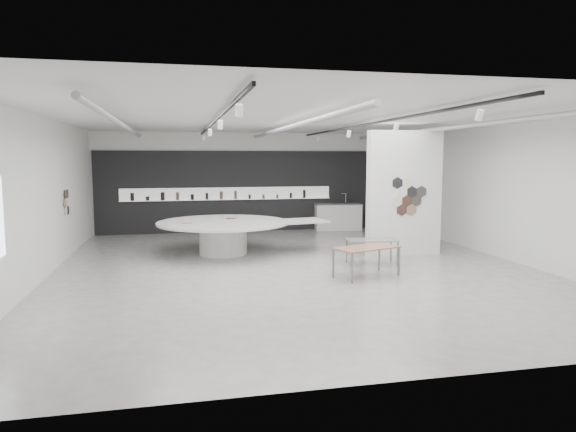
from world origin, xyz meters
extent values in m
cube|color=#A7A49E|center=(0.00, 0.00, -0.01)|extent=(12.00, 14.00, 0.01)
cube|color=silver|center=(0.00, 0.00, 3.80)|extent=(12.00, 14.00, 0.01)
cube|color=white|center=(0.00, 7.00, 1.90)|extent=(12.00, 0.01, 3.80)
cube|color=white|center=(0.00, -7.00, 1.90)|extent=(12.00, 0.01, 3.80)
cube|color=white|center=(6.00, 0.00, 1.90)|extent=(0.01, 14.00, 3.80)
cube|color=white|center=(-6.00, 0.00, 1.90)|extent=(0.01, 14.00, 3.80)
cylinder|color=#939396|center=(-4.20, 0.50, 3.62)|extent=(0.12, 12.00, 0.12)
cylinder|color=#939396|center=(0.00, 0.50, 3.62)|extent=(0.12, 12.00, 0.12)
cylinder|color=#939396|center=(4.20, 0.50, 3.62)|extent=(0.12, 12.00, 0.12)
cube|color=black|center=(-2.00, 0.00, 3.70)|extent=(0.05, 13.00, 0.06)
cylinder|color=white|center=(-2.00, -5.00, 3.52)|extent=(0.11, 0.18, 0.21)
cylinder|color=white|center=(-2.00, -1.70, 3.52)|extent=(0.11, 0.18, 0.21)
cylinder|color=white|center=(-2.00, 1.60, 3.52)|extent=(0.11, 0.18, 0.21)
cylinder|color=white|center=(-2.00, 4.90, 3.52)|extent=(0.11, 0.18, 0.21)
cube|color=black|center=(2.00, 0.00, 3.70)|extent=(0.05, 13.00, 0.06)
cylinder|color=white|center=(2.00, -5.00, 3.52)|extent=(0.11, 0.18, 0.21)
cylinder|color=white|center=(2.00, -1.70, 3.52)|extent=(0.11, 0.18, 0.21)
cylinder|color=white|center=(2.00, 1.60, 3.52)|extent=(0.11, 0.18, 0.21)
cylinder|color=white|center=(2.00, 4.90, 3.52)|extent=(0.11, 0.18, 0.21)
cylinder|color=#EEEACD|center=(-5.97, 2.50, 1.35)|extent=(0.03, 0.28, 0.28)
cylinder|color=black|center=(-5.97, 2.76, 1.35)|extent=(0.03, 0.28, 0.28)
cylinder|color=white|center=(-5.97, 2.63, 1.58)|extent=(0.03, 0.28, 0.28)
cylinder|color=#917058|center=(-5.97, 2.37, 1.58)|extent=(0.03, 0.28, 0.28)
cylinder|color=#462B23|center=(-5.97, 2.50, 1.81)|extent=(0.03, 0.28, 0.28)
cylinder|color=black|center=(-5.97, 2.76, 1.81)|extent=(0.03, 0.28, 0.28)
cube|color=black|center=(0.00, 6.94, 1.55)|extent=(11.80, 0.10, 3.10)
cube|color=white|center=(-1.00, 6.87, 1.48)|extent=(8.00, 0.06, 0.46)
cube|color=white|center=(-1.00, 6.81, 1.25)|extent=(8.00, 0.18, 0.02)
cylinder|color=black|center=(-4.53, 6.81, 1.41)|extent=(0.13, 0.13, 0.29)
cylinder|color=black|center=(-3.99, 6.81, 1.34)|extent=(0.13, 0.13, 0.15)
cylinder|color=black|center=(-3.44, 6.81, 1.42)|extent=(0.14, 0.14, 0.30)
cylinder|color=brown|center=(-2.90, 6.81, 1.41)|extent=(0.12, 0.12, 0.29)
cylinder|color=black|center=(-2.36, 6.81, 1.37)|extent=(0.12, 0.12, 0.21)
cylinder|color=black|center=(-1.81, 6.81, 1.39)|extent=(0.10, 0.10, 0.25)
cylinder|color=brown|center=(-1.27, 6.81, 1.42)|extent=(0.12, 0.12, 0.30)
cylinder|color=brown|center=(-0.73, 6.81, 1.42)|extent=(0.10, 0.10, 0.31)
cylinder|color=black|center=(-0.19, 6.81, 1.35)|extent=(0.09, 0.09, 0.17)
cylinder|color=brown|center=(0.36, 6.81, 1.35)|extent=(0.10, 0.10, 0.16)
cylinder|color=brown|center=(0.90, 6.81, 1.34)|extent=(0.09, 0.09, 0.15)
cylinder|color=black|center=(1.44, 6.81, 1.37)|extent=(0.09, 0.09, 0.21)
cylinder|color=black|center=(1.99, 6.81, 1.42)|extent=(0.11, 0.11, 0.31)
cube|color=white|center=(3.50, 1.00, 1.80)|extent=(2.20, 0.35, 3.60)
cylinder|color=#462B23|center=(3.50, 0.81, 1.60)|extent=(0.34, 0.03, 0.34)
cylinder|color=black|center=(3.80, 0.81, 1.60)|extent=(0.34, 0.03, 0.34)
cylinder|color=#EEEACD|center=(3.20, 0.81, 1.60)|extent=(0.34, 0.03, 0.34)
cylinder|color=black|center=(3.65, 0.81, 1.86)|extent=(0.34, 0.03, 0.34)
cylinder|color=white|center=(3.35, 0.81, 1.86)|extent=(0.34, 0.03, 0.34)
cylinder|color=#917058|center=(3.65, 0.81, 1.34)|extent=(0.34, 0.03, 0.34)
cylinder|color=#462B23|center=(3.35, 0.81, 1.34)|extent=(0.34, 0.03, 0.34)
cylinder|color=black|center=(3.95, 0.81, 1.86)|extent=(0.34, 0.03, 0.34)
cylinder|color=#EEEACD|center=(3.50, 0.81, 2.12)|extent=(0.34, 0.03, 0.34)
cylinder|color=black|center=(3.20, 0.81, 2.12)|extent=(0.34, 0.03, 0.34)
cylinder|color=white|center=(-1.63, 2.22, 0.45)|extent=(1.62, 1.62, 0.91)
cylinder|color=silver|center=(-1.63, 2.22, 0.94)|extent=(4.48, 4.48, 0.06)
cube|color=silver|center=(0.57, 2.08, 0.94)|extent=(1.87, 1.36, 0.06)
cube|color=#917058|center=(-2.68, 2.03, 0.98)|extent=(0.30, 0.24, 0.01)
cube|color=#462B23|center=(-1.33, 2.93, 0.98)|extent=(0.30, 0.24, 0.01)
cube|color=#925E4B|center=(1.44, -1.42, 0.70)|extent=(1.70, 1.24, 0.03)
cube|color=slate|center=(0.88, -1.99, 0.34)|extent=(0.05, 0.05, 0.69)
cube|color=slate|center=(0.64, -1.35, 0.34)|extent=(0.05, 0.05, 0.69)
cube|color=slate|center=(2.24, -1.49, 0.34)|extent=(0.05, 0.05, 0.69)
cube|color=slate|center=(2.00, -0.85, 0.34)|extent=(0.05, 0.05, 0.69)
cube|color=slate|center=(2.09, -0.12, 0.66)|extent=(1.37, 0.79, 0.03)
cube|color=slate|center=(1.45, -0.34, 0.32)|extent=(0.04, 0.04, 0.64)
cube|color=slate|center=(1.51, 0.24, 0.32)|extent=(0.04, 0.04, 0.64)
cube|color=slate|center=(2.67, -0.47, 0.32)|extent=(0.04, 0.04, 0.64)
cube|color=slate|center=(2.74, 0.10, 0.32)|extent=(0.04, 0.04, 0.64)
cube|color=white|center=(3.29, 6.51, 0.50)|extent=(1.85, 0.86, 1.01)
cube|color=slate|center=(3.29, 6.51, 1.02)|extent=(1.90, 0.91, 0.03)
cylinder|color=silver|center=(3.64, 6.64, 1.24)|extent=(0.03, 0.03, 0.40)
cylinder|color=silver|center=(3.55, 6.65, 1.43)|extent=(0.18, 0.05, 0.03)
camera|label=1|loc=(-2.95, -12.75, 2.79)|focal=32.00mm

